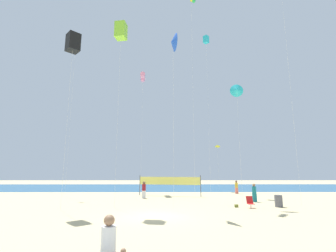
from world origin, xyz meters
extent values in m
plane|color=#D1BC89|center=(0.00, 0.00, 0.00)|extent=(120.00, 120.00, 0.00)
cube|color=#28608C|center=(0.00, 28.09, 0.00)|extent=(120.00, 20.00, 0.01)
cylinder|color=white|center=(-0.69, -9.70, 1.12)|extent=(0.40, 0.40, 0.65)
sphere|color=#997051|center=(-0.69, -9.70, 1.59)|extent=(0.29, 0.29, 0.29)
sphere|color=#997051|center=(-0.28, -9.72, 0.82)|extent=(0.15, 0.15, 0.15)
cube|color=#19727A|center=(9.19, 7.32, 0.39)|extent=(0.37, 0.22, 0.77)
cylinder|color=#19727A|center=(9.19, 7.32, 1.09)|extent=(0.39, 0.39, 0.64)
sphere|color=#997051|center=(9.19, 7.32, 1.56)|extent=(0.29, 0.29, 0.29)
cube|color=white|center=(-1.59, 10.48, 0.40)|extent=(0.38, 0.23, 0.80)
cylinder|color=maroon|center=(-1.59, 10.48, 1.14)|extent=(0.40, 0.40, 0.66)
sphere|color=brown|center=(-1.59, 10.48, 1.62)|extent=(0.30, 0.30, 0.30)
cube|color=#EA7260|center=(9.88, 15.79, 0.38)|extent=(0.36, 0.22, 0.76)
cylinder|color=gold|center=(9.88, 15.79, 1.07)|extent=(0.38, 0.38, 0.63)
sphere|color=brown|center=(9.88, 15.79, 1.52)|extent=(0.28, 0.28, 0.28)
cube|color=red|center=(7.52, 3.45, 0.32)|extent=(0.52, 0.48, 0.03)
cube|color=red|center=(7.52, 3.74, 0.60)|extent=(0.52, 0.23, 0.57)
cylinder|color=silver|center=(7.52, 3.31, 0.16)|extent=(0.03, 0.03, 0.32)
cylinder|color=silver|center=(7.52, 3.60, 0.16)|extent=(0.03, 0.03, 0.32)
cylinder|color=#595960|center=(9.98, 4.02, 0.47)|extent=(0.61, 0.61, 0.95)
cylinder|color=#4C4C51|center=(-2.40, 13.91, 1.20)|extent=(0.08, 0.08, 2.40)
cylinder|color=#4C4C51|center=(4.75, 12.08, 1.20)|extent=(0.08, 0.08, 2.40)
cube|color=#EAE566|center=(1.18, 12.99, 1.73)|extent=(7.16, 1.84, 0.90)
cube|color=olive|center=(6.48, 3.87, 0.11)|extent=(0.28, 0.14, 0.23)
cylinder|color=silver|center=(8.42, 19.61, 3.22)|extent=(0.01, 0.01, 6.44)
pyramid|color=yellow|center=(8.43, 19.64, 6.51)|extent=(0.78, 0.78, 0.42)
cylinder|color=silver|center=(6.57, 16.04, 10.84)|extent=(0.01, 0.01, 21.67)
cube|color=#26BFCC|center=(6.57, 16.04, 21.67)|extent=(0.93, 0.93, 1.05)
cylinder|color=silver|center=(-7.12, 2.62, 6.81)|extent=(0.01, 0.01, 13.63)
cube|color=black|center=(-7.12, 2.62, 13.63)|extent=(1.38, 1.38, 1.56)
cylinder|color=silver|center=(-2.72, 17.98, 8.33)|extent=(0.01, 0.01, 16.66)
cylinder|color=pink|center=(-2.72, 17.98, 16.66)|extent=(0.93, 2.59, 0.70)
sphere|color=pink|center=(-2.72, 17.98, 16.22)|extent=(0.42, 0.42, 0.42)
cylinder|color=silver|center=(1.39, 2.36, 6.78)|extent=(0.01, 0.01, 13.55)
cone|color=blue|center=(1.39, 2.36, 13.55)|extent=(0.68, 1.59, 1.55)
cylinder|color=silver|center=(3.59, 7.78, 10.99)|extent=(0.01, 0.01, 21.97)
sphere|color=yellow|center=(3.59, 7.78, 21.66)|extent=(0.25, 0.25, 0.25)
cylinder|color=silver|center=(12.22, 4.75, 10.94)|extent=(0.01, 0.01, 21.88)
cylinder|color=silver|center=(-3.25, 3.41, 7.61)|extent=(0.01, 0.01, 15.23)
cube|color=#8CD833|center=(-3.25, 3.41, 15.23)|extent=(1.06, 1.06, 1.48)
cylinder|color=silver|center=(-11.17, 13.27, 9.32)|extent=(0.01, 0.01, 18.65)
pyramid|color=#D833A5|center=(-11.19, 13.29, 18.69)|extent=(0.53, 0.53, 0.27)
cylinder|color=silver|center=(7.33, 4.96, 5.11)|extent=(0.01, 0.01, 10.22)
cone|color=#26BFCC|center=(7.33, 4.96, 10.22)|extent=(1.24, 0.48, 1.20)
camera|label=1|loc=(0.85, -16.62, 2.90)|focal=26.18mm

